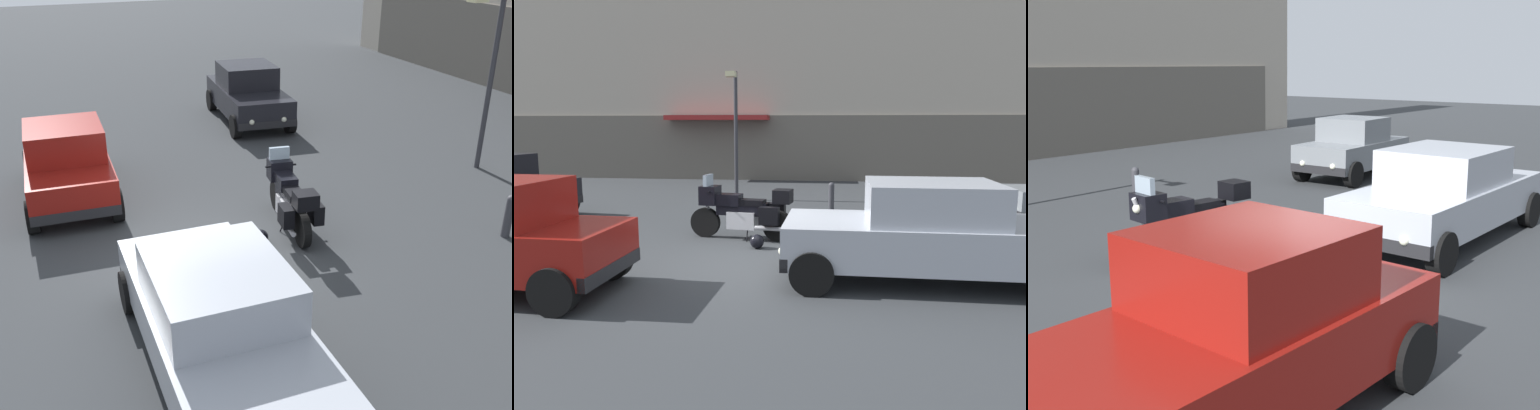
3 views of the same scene
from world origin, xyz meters
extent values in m
plane|color=#2D3033|center=(0.00, 0.00, 0.00)|extent=(80.00, 80.00, 0.00)
cylinder|color=black|center=(-1.25, 2.04, 0.32)|extent=(0.65, 0.23, 0.64)
cylinder|color=black|center=(0.35, 1.82, 0.32)|extent=(0.65, 0.23, 0.64)
cylinder|color=#B7B7BC|center=(-1.23, 2.04, 0.75)|extent=(0.33, 0.11, 0.68)
cube|color=#B7B7BC|center=(-0.41, 1.92, 0.42)|extent=(0.65, 0.48, 0.36)
cube|color=black|center=(-0.41, 1.92, 0.66)|extent=(1.13, 0.43, 0.28)
cube|color=black|center=(-0.71, 1.96, 0.84)|extent=(0.56, 0.41, 0.24)
cube|color=black|center=(-0.21, 1.89, 0.80)|extent=(0.60, 0.37, 0.12)
cube|color=black|center=(-1.13, 2.02, 0.92)|extent=(0.42, 0.49, 0.40)
cube|color=#8C9EAD|center=(-1.17, 2.03, 1.22)|extent=(0.13, 0.41, 0.28)
sphere|color=#EAEACC|center=(-1.31, 2.05, 0.92)|extent=(0.14, 0.14, 0.14)
cylinder|color=black|center=(-1.05, 2.01, 1.02)|extent=(0.12, 0.62, 0.04)
cylinder|color=#B7B7BC|center=(0.16, 1.64, 0.30)|extent=(0.56, 0.16, 0.09)
cube|color=black|center=(0.20, 1.56, 0.58)|extent=(0.42, 0.25, 0.36)
cube|color=black|center=(0.27, 2.11, 0.58)|extent=(0.42, 0.25, 0.36)
cube|color=black|center=(0.45, 1.80, 0.95)|extent=(0.41, 0.45, 0.28)
cylinder|color=black|center=(-0.29, 1.72, 0.15)|extent=(0.04, 0.13, 0.29)
sphere|color=black|center=(0.01, 1.15, 0.14)|extent=(0.28, 0.28, 0.28)
cube|color=black|center=(-7.24, 3.77, 0.66)|extent=(3.94, 1.99, 0.68)
cube|color=black|center=(-7.39, 3.78, 1.32)|extent=(1.74, 1.65, 0.64)
cube|color=#8C9EAD|center=(-6.64, 3.71, 1.32)|extent=(0.19, 1.39, 0.54)
cube|color=#8C9EAD|center=(-8.13, 3.85, 1.32)|extent=(0.19, 1.39, 0.51)
cube|color=black|center=(-5.39, 3.59, 0.42)|extent=(0.27, 1.64, 0.20)
cube|color=black|center=(-9.08, 3.94, 0.42)|extent=(0.27, 1.64, 0.20)
cylinder|color=black|center=(-5.72, 4.41, 0.32)|extent=(0.66, 0.28, 0.64)
cylinder|color=black|center=(-5.87, 2.85, 0.32)|extent=(0.66, 0.28, 0.64)
cylinder|color=black|center=(-8.61, 4.68, 0.32)|extent=(0.66, 0.28, 0.64)
cylinder|color=black|center=(-8.75, 3.13, 0.32)|extent=(0.66, 0.28, 0.64)
sphere|color=silver|center=(-5.30, 4.04, 0.54)|extent=(0.14, 0.14, 0.14)
sphere|color=silver|center=(-5.39, 3.14, 0.54)|extent=(0.14, 0.14, 0.14)
cube|color=#9EA3AD|center=(2.99, -0.64, 0.64)|extent=(4.52, 1.82, 0.64)
cube|color=#9EA3AD|center=(2.94, -0.64, 1.26)|extent=(1.92, 1.65, 0.60)
cube|color=#8C9EAD|center=(2.04, -0.63, 1.26)|extent=(0.08, 1.50, 0.51)
cube|color=#8C9EAD|center=(3.84, -0.66, 1.26)|extent=(0.08, 1.50, 0.48)
cube|color=black|center=(0.79, -0.61, 0.42)|extent=(0.14, 1.76, 0.20)
cylinder|color=black|center=(1.18, -1.46, 0.32)|extent=(0.64, 0.23, 0.64)
cylinder|color=black|center=(1.20, 0.22, 0.32)|extent=(0.64, 0.23, 0.64)
sphere|color=silver|center=(0.73, -1.10, 0.54)|extent=(0.14, 0.14, 0.14)
sphere|color=silver|center=(0.75, -0.13, 0.54)|extent=(0.14, 0.14, 0.14)
cube|color=maroon|center=(-3.46, -1.79, 0.66)|extent=(3.86, 1.79, 0.68)
cube|color=maroon|center=(-3.31, -1.79, 1.32)|extent=(1.66, 1.57, 0.64)
cube|color=#8C9EAD|center=(-4.06, -1.76, 1.32)|extent=(0.12, 1.40, 0.54)
cube|color=#8C9EAD|center=(-2.56, -1.82, 1.32)|extent=(0.12, 1.40, 0.51)
cube|color=black|center=(-5.30, -1.71, 0.42)|extent=(0.19, 1.64, 0.20)
cube|color=black|center=(-1.61, -1.86, 0.42)|extent=(0.19, 1.64, 0.20)
cylinder|color=black|center=(-4.94, -2.51, 0.32)|extent=(0.65, 0.25, 0.64)
cylinder|color=black|center=(-4.87, -0.95, 0.32)|extent=(0.65, 0.25, 0.64)
cylinder|color=black|center=(-2.04, -2.63, 0.32)|extent=(0.65, 0.25, 0.64)
cylinder|color=black|center=(-1.97, -1.07, 0.32)|extent=(0.65, 0.25, 0.64)
sphere|color=silver|center=(-5.37, -2.16, 0.54)|extent=(0.14, 0.14, 0.14)
sphere|color=silver|center=(-5.34, -1.26, 0.54)|extent=(0.14, 0.14, 0.14)
cylinder|color=#2D2D33|center=(-1.59, 7.43, 2.02)|extent=(0.12, 0.12, 4.04)
cylinder|color=#333338|center=(1.45, 5.48, 0.38)|extent=(0.16, 0.16, 0.75)
sphere|color=#333338|center=(1.45, 5.48, 0.75)|extent=(0.16, 0.16, 0.16)
camera|label=1|loc=(8.90, -2.57, 5.24)|focal=42.24mm
camera|label=2|loc=(1.42, -8.33, 2.41)|focal=35.12mm
camera|label=3|loc=(-7.07, -5.11, 2.94)|focal=45.53mm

